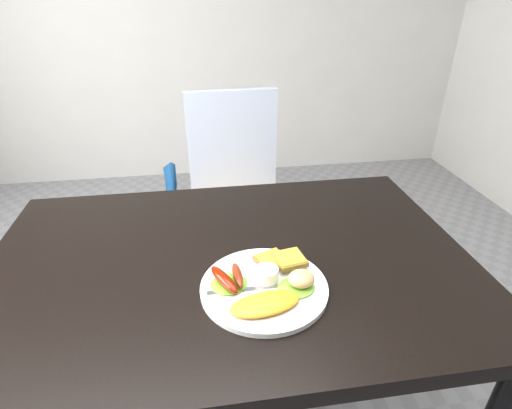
{
  "coord_description": "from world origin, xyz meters",
  "views": [
    {
      "loc": [
        -0.06,
        -0.81,
        1.34
      ],
      "look_at": [
        0.06,
        -0.01,
        0.9
      ],
      "focal_mm": 28.0,
      "sensor_mm": 36.0,
      "label": 1
    }
  ],
  "objects": [
    {
      "name": "dining_table",
      "position": [
        0.0,
        0.0,
        0.73
      ],
      "size": [
        1.2,
        0.8,
        0.04
      ],
      "primitive_type": "cube",
      "color": "black",
      "rests_on": "ground"
    },
    {
      "name": "plate",
      "position": [
        0.06,
        -0.13,
        0.76
      ],
      "size": [
        0.28,
        0.28,
        0.01
      ],
      "primitive_type": "cylinder",
      "color": "white",
      "rests_on": "dining_table"
    },
    {
      "name": "toast_a",
      "position": [
        0.09,
        -0.05,
        0.77
      ],
      "size": [
        0.09,
        0.09,
        0.01
      ],
      "primitive_type": "cube",
      "rotation": [
        0.0,
        0.0,
        0.37
      ],
      "color": "brown",
      "rests_on": "plate"
    },
    {
      "name": "omelette",
      "position": [
        0.05,
        -0.2,
        0.77
      ],
      "size": [
        0.16,
        0.1,
        0.02
      ],
      "primitive_type": "ellipsoid",
      "rotation": [
        0.0,
        0.0,
        0.18
      ],
      "color": "orange",
      "rests_on": "plate"
    },
    {
      "name": "potato_salad",
      "position": [
        0.14,
        -0.15,
        0.79
      ],
      "size": [
        0.08,
        0.07,
        0.03
      ],
      "primitive_type": "ellipsoid",
      "rotation": [
        0.0,
        0.0,
        0.4
      ],
      "color": "beige",
      "rests_on": "lettuce_right"
    },
    {
      "name": "sausage_b",
      "position": [
        0.01,
        -0.11,
        0.78
      ],
      "size": [
        0.03,
        0.09,
        0.02
      ],
      "primitive_type": "ellipsoid",
      "rotation": [
        0.0,
        0.0,
        0.07
      ],
      "color": "maroon",
      "rests_on": "lettuce_left"
    },
    {
      "name": "dining_chair",
      "position": [
        0.1,
        0.77,
        0.45
      ],
      "size": [
        0.43,
        0.43,
        0.05
      ],
      "primitive_type": "cube",
      "rotation": [
        0.0,
        0.0,
        0.04
      ],
      "color": "tan",
      "rests_on": "ground"
    },
    {
      "name": "lettuce_left",
      "position": [
        -0.01,
        -0.12,
        0.77
      ],
      "size": [
        0.09,
        0.09,
        0.01
      ],
      "primitive_type": "ellipsoid",
      "rotation": [
        0.0,
        0.0,
        0.14
      ],
      "color": "#509519",
      "rests_on": "plate"
    },
    {
      "name": "sausage_a",
      "position": [
        -0.02,
        -0.12,
        0.78
      ],
      "size": [
        0.07,
        0.11,
        0.03
      ],
      "primitive_type": "ellipsoid",
      "rotation": [
        0.0,
        0.0,
        0.46
      ],
      "color": "#681400",
      "rests_on": "lettuce_left"
    },
    {
      "name": "person",
      "position": [
        -0.2,
        0.8,
        0.86
      ],
      "size": [
        0.66,
        0.48,
        1.72
      ],
      "primitive_type": "imported",
      "rotation": [
        0.0,
        0.0,
        3.04
      ],
      "color": "#194E8E",
      "rests_on": "ground"
    },
    {
      "name": "toast_b",
      "position": [
        0.13,
        -0.07,
        0.78
      ],
      "size": [
        0.08,
        0.08,
        0.01
      ],
      "primitive_type": "cube",
      "rotation": [
        0.0,
        0.0,
        0.19
      ],
      "color": "olive",
      "rests_on": "toast_a"
    },
    {
      "name": "lettuce_right",
      "position": [
        0.13,
        -0.15,
        0.77
      ],
      "size": [
        0.09,
        0.08,
        0.01
      ],
      "primitive_type": "ellipsoid",
      "rotation": [
        0.0,
        0.0,
        0.11
      ],
      "color": "#6A9B38",
      "rests_on": "plate"
    },
    {
      "name": "ramekin",
      "position": [
        0.07,
        -0.12,
        0.78
      ],
      "size": [
        0.06,
        0.06,
        0.03
      ],
      "primitive_type": "cylinder",
      "rotation": [
        0.0,
        0.0,
        0.24
      ],
      "color": "white",
      "rests_on": "plate"
    },
    {
      "name": "fork",
      "position": [
        0.02,
        -0.14,
        0.76
      ],
      "size": [
        0.16,
        0.01,
        0.0
      ],
      "primitive_type": "cube",
      "rotation": [
        0.0,
        0.0,
        -0.0
      ],
      "color": "#ADAFB7",
      "rests_on": "plate"
    }
  ]
}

